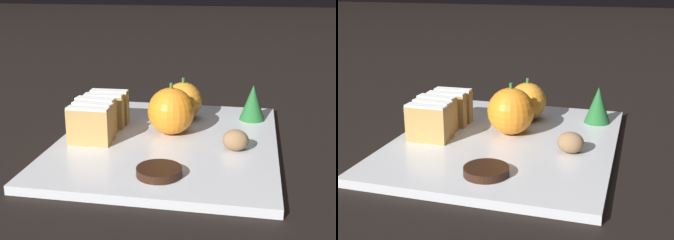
{
  "view_description": "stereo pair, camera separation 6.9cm",
  "coord_description": "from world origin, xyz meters",
  "views": [
    {
      "loc": [
        0.12,
        -0.65,
        0.25
      ],
      "look_at": [
        0.0,
        0.0,
        0.04
      ],
      "focal_mm": 50.0,
      "sensor_mm": 36.0,
      "label": 1
    },
    {
      "loc": [
        0.19,
        -0.63,
        0.25
      ],
      "look_at": [
        0.0,
        0.0,
        0.04
      ],
      "focal_mm": 50.0,
      "sensor_mm": 36.0,
      "label": 2
    }
  ],
  "objects": [
    {
      "name": "stollen_slice_front",
      "position": [
        -0.11,
        -0.04,
        0.04
      ],
      "size": [
        0.06,
        0.02,
        0.06
      ],
      "color": "tan",
      "rests_on": "serving_platter"
    },
    {
      "name": "chocolate_cookie",
      "position": [
        0.01,
        -0.13,
        0.02
      ],
      "size": [
        0.06,
        0.06,
        0.01
      ],
      "color": "black",
      "rests_on": "serving_platter"
    },
    {
      "name": "ground_plane",
      "position": [
        0.0,
        0.0,
        0.0
      ],
      "size": [
        6.0,
        6.0,
        0.0
      ],
      "primitive_type": "plane",
      "color": "black"
    },
    {
      "name": "stollen_slice_second",
      "position": [
        -0.11,
        -0.02,
        0.04
      ],
      "size": [
        0.06,
        0.03,
        0.06
      ],
      "color": "tan",
      "rests_on": "serving_platter"
    },
    {
      "name": "walnut",
      "position": [
        0.1,
        -0.03,
        0.03
      ],
      "size": [
        0.04,
        0.03,
        0.03
      ],
      "color": "#8E6B47",
      "rests_on": "serving_platter"
    },
    {
      "name": "stollen_slice_fourth",
      "position": [
        -0.11,
        0.03,
        0.04
      ],
      "size": [
        0.06,
        0.02,
        0.06
      ],
      "color": "tan",
      "rests_on": "serving_platter"
    },
    {
      "name": "serving_platter",
      "position": [
        0.0,
        0.0,
        0.01
      ],
      "size": [
        0.32,
        0.39,
        0.01
      ],
      "color": "silver",
      "rests_on": "ground_plane"
    },
    {
      "name": "orange_far",
      "position": [
        -0.0,
        0.03,
        0.05
      ],
      "size": [
        0.07,
        0.07,
        0.08
      ],
      "color": "orange",
      "rests_on": "serving_platter"
    },
    {
      "name": "evergreen_sprig",
      "position": [
        0.12,
        0.12,
        0.04
      ],
      "size": [
        0.04,
        0.04,
        0.06
      ],
      "color": "#23662D",
      "rests_on": "serving_platter"
    },
    {
      "name": "stollen_slice_third",
      "position": [
        -0.11,
        0.01,
        0.04
      ],
      "size": [
        0.06,
        0.02,
        0.06
      ],
      "color": "tan",
      "rests_on": "serving_platter"
    },
    {
      "name": "stollen_slice_fifth",
      "position": [
        -0.11,
        0.06,
        0.04
      ],
      "size": [
        0.06,
        0.02,
        0.06
      ],
      "color": "tan",
      "rests_on": "serving_platter"
    },
    {
      "name": "orange_near",
      "position": [
        0.01,
        0.1,
        0.04
      ],
      "size": [
        0.06,
        0.06,
        0.07
      ],
      "color": "orange",
      "rests_on": "serving_platter"
    }
  ]
}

